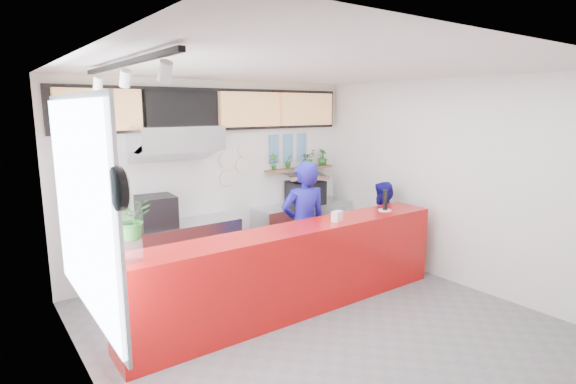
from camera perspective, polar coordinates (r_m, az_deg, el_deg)
floor at (r=5.73m, az=3.46°, el=-16.11°), size 5.00×5.00×0.00m
ceiling at (r=5.13m, az=3.84°, el=15.35°), size 5.00×5.00×0.00m
wall_back at (r=7.30m, az=-9.01°, el=2.03°), size 5.00×0.00×5.00m
wall_left at (r=4.15m, az=-24.13°, el=-5.38°), size 0.00×5.00×5.00m
wall_right at (r=7.07m, az=19.43°, el=1.28°), size 0.00×5.00×5.00m
service_counter at (r=5.80m, az=0.96°, el=-9.83°), size 4.50×0.60×1.10m
cream_band at (r=7.21m, az=-9.23°, el=10.70°), size 5.00×0.02×0.80m
prep_bench at (r=6.94m, az=-13.53°, el=-7.49°), size 1.80×0.60×0.90m
panini_oven at (r=6.66m, az=-16.38°, el=-2.40°), size 0.54×0.54×0.45m
extraction_hood at (r=6.58m, az=-14.01°, el=6.61°), size 1.20×0.70×0.35m
hood_lip at (r=6.59m, az=-13.93°, el=4.88°), size 1.20×0.69×0.31m
right_bench at (r=8.06m, az=1.76°, el=-4.66°), size 1.80×0.60×0.90m
espresso_machine at (r=7.96m, az=2.26°, el=-0.06°), size 0.64×0.47×0.40m
espresso_tray at (r=7.91m, az=2.27°, el=1.96°), size 0.81×0.67×0.06m
herb_shelf at (r=8.06m, az=1.49°, el=2.97°), size 1.40×0.18×0.04m
menu_board_far_left at (r=6.49m, az=-22.85°, el=9.59°), size 1.10×0.10×0.55m
menu_board_mid_left at (r=6.86m, az=-13.26°, el=10.15°), size 1.10×0.10×0.55m
menu_board_mid_right at (r=7.39m, az=-4.82°, el=10.41°), size 1.10×0.10×0.55m
menu_board_far_right at (r=8.05m, az=2.36°, el=10.45°), size 1.10×0.10×0.55m
soffit at (r=7.18m, az=-9.11°, el=10.31°), size 4.80×0.04×0.65m
window_pane at (r=4.39m, az=-24.78°, el=-1.88°), size 0.04×2.20×1.90m
window_frame at (r=4.40m, az=-24.52°, el=-1.85°), size 0.03×2.30×2.00m
wall_clock_rim at (r=3.18m, az=-20.71°, el=0.38°), size 0.05×0.30×0.30m
wall_clock_face at (r=3.19m, az=-20.19°, el=0.44°), size 0.02×0.26×0.26m
track_rail at (r=4.12m, az=-20.08°, el=15.07°), size 0.05×2.40×0.04m
dec_plate_a at (r=7.31m, az=-7.91°, el=4.05°), size 0.24×0.03×0.24m
dec_plate_b at (r=7.46m, az=-5.86°, el=3.46°), size 0.24×0.03×0.24m
dec_plate_c at (r=7.35m, az=-7.85°, el=1.73°), size 0.24×0.03×0.24m
dec_plate_d at (r=7.46m, az=-5.56°, el=5.40°), size 0.24×0.03×0.24m
photo_frame_a at (r=7.78m, az=-1.79°, el=6.40°), size 0.20×0.02×0.25m
photo_frame_b at (r=7.95m, az=0.01°, el=6.49°), size 0.20×0.02×0.25m
photo_frame_c at (r=8.13m, az=1.73°, el=6.58°), size 0.20×0.02×0.25m
photo_frame_d at (r=7.80m, az=-1.78°, el=4.57°), size 0.20×0.02×0.25m
photo_frame_e at (r=7.98m, az=0.01°, el=4.70°), size 0.20×0.02×0.25m
photo_frame_f at (r=8.16m, az=1.72°, el=4.83°), size 0.20×0.02×0.25m
staff_center at (r=6.36m, az=2.02°, el=-4.39°), size 0.76×0.59×1.86m
staff_right at (r=7.45m, az=11.75°, el=-4.11°), size 0.80×0.69×1.41m
herb_a at (r=7.71m, az=-1.86°, el=3.85°), size 0.18×0.16×0.29m
herb_b at (r=7.90m, az=0.09°, el=3.94°), size 0.17×0.15×0.27m
herb_c at (r=8.16m, az=2.55°, el=4.31°), size 0.35×0.33×0.31m
herb_d at (r=8.37m, az=4.40°, el=4.42°), size 0.20×0.19×0.30m
glass_vase at (r=4.68m, az=-19.02°, el=-6.98°), size 0.20×0.20×0.22m
basil_vase at (r=4.59m, az=-19.26°, el=-3.24°), size 0.41×0.37×0.41m
napkin_holder at (r=5.97m, az=6.26°, el=-3.09°), size 0.17×0.14×0.13m
white_plate at (r=6.69m, az=12.20°, el=-2.28°), size 0.26×0.26×0.01m
pepper_mill at (r=6.66m, az=12.25°, el=-1.01°), size 0.10×0.10×0.29m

